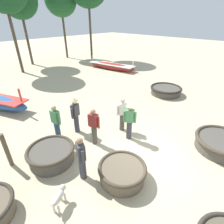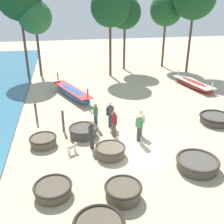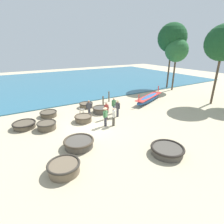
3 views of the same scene
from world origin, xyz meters
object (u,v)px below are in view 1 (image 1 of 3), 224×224
coracle_weathered (166,90)px  mooring_post_inland (7,150)px  coracle_nearest (222,143)px  fisherman_standing_left (130,119)px  fisherman_hauling (122,114)px  coracle_far_right (122,172)px  fisherman_by_coracle (75,113)px  long_boat_blue_hull (112,66)px  tree_tall_back (19,0)px  fisherman_with_hat (56,122)px  tree_rightmost (61,0)px  fisherman_crouching (94,126)px  fisherman_standing_right (81,158)px  dog (59,196)px  coracle_front_left (51,154)px

coracle_weathered → mooring_post_inland: 9.56m
coracle_nearest → coracle_weathered: bearing=50.7°
fisherman_standing_left → mooring_post_inland: size_ratio=1.27×
coracle_nearest → mooring_post_inland: mooring_post_inland is taller
coracle_weathered → fisherman_hauling: fisherman_hauling is taller
coracle_far_right → fisherman_hauling: bearing=41.2°
coracle_nearest → mooring_post_inland: (-5.98, 5.02, 0.36)m
coracle_nearest → fisherman_by_coracle: fisherman_by_coracle is taller
coracle_far_right → long_boat_blue_hull: size_ratio=0.30×
coracle_far_right → tree_tall_back: (4.75, 17.01, 5.59)m
coracle_weathered → tree_tall_back: 15.76m
fisherman_hauling → fisherman_with_hat: 2.80m
tree_rightmost → tree_tall_back: bearing=-176.3°
fisherman_crouching → tree_rightmost: size_ratio=0.20×
coracle_nearest → coracle_weathered: 5.60m
coracle_weathered → fisherman_standing_left: fisherman_standing_left is taller
long_boat_blue_hull → tree_tall_back: (-4.51, 7.57, 5.56)m
fisherman_with_hat → coracle_far_right: bearing=-85.0°
fisherman_crouching → fisherman_by_coracle: bearing=90.2°
long_boat_blue_hull → fisherman_with_hat: fisherman_with_hat is taller
long_boat_blue_hull → fisherman_standing_right: bearing=-139.9°
fisherman_hauling → tree_rightmost: tree_rightmost is taller
coracle_weathered → coracle_far_right: size_ratio=1.33×
coracle_weathered → tree_rightmost: (2.07, 14.81, 5.85)m
fisherman_hauling → mooring_post_inland: 4.55m
coracle_far_right → fisherman_with_hat: size_ratio=0.98×
coracle_nearest → tree_tall_back: bearing=86.9°
coracle_nearest → fisherman_by_coracle: 5.97m
fisherman_standing_left → dog: bearing=-171.0°
fisherman_hauling → tree_tall_back: tree_tall_back is taller
coracle_weathered → dog: 9.32m
fisherman_by_coracle → fisherman_standing_right: fisherman_by_coracle is taller
coracle_weathered → long_boat_blue_hull: bearing=74.1°
long_boat_blue_hull → mooring_post_inland: mooring_post_inland is taller
fisherman_with_hat → tree_tall_back: size_ratio=0.21×
coracle_nearest → fisherman_standing_right: bearing=148.6°
coracle_front_left → fisherman_standing_right: size_ratio=1.06×
tree_rightmost → fisherman_standing_left: bearing=-115.1°
coracle_weathered → fisherman_hauling: size_ratio=1.30×
coracle_far_right → coracle_front_left: bearing=116.3°
coracle_front_left → fisherman_standing_right: bearing=-76.7°
coracle_weathered → tree_rightmost: 16.06m
long_boat_blue_hull → fisherman_standing_left: fisherman_standing_left is taller
long_boat_blue_hull → fisherman_hauling: size_ratio=3.31×
fisherman_standing_left → mooring_post_inland: 4.53m
fisherman_with_hat → fisherman_hauling: bearing=-32.0°
coracle_far_right → dog: 1.96m
long_boat_blue_hull → coracle_far_right: bearing=-134.4°
long_boat_blue_hull → fisherman_standing_left: (-7.44, -8.23, 0.64)m
coracle_nearest → coracle_far_right: bearing=153.8°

